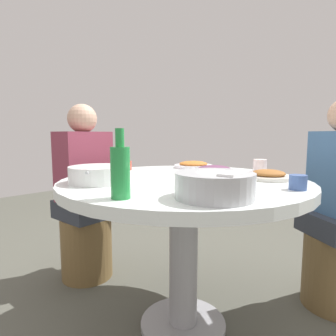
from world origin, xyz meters
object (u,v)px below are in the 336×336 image
at_px(rice_bowl, 215,185).
at_px(tea_cup_side, 127,165).
at_px(dish_eggplant, 214,171).
at_px(stool_for_diner_right, 336,270).
at_px(soup_bowl, 98,175).
at_px(tea_cup_near, 260,166).
at_px(stool_for_diner_left, 87,247).
at_px(round_dining_table, 184,207).
at_px(dish_tofu_braise, 193,165).
at_px(green_bottle, 120,171).
at_px(diner_left, 84,171).
at_px(tea_cup_far, 298,182).
at_px(dish_stirfry, 268,175).

distance_m(rice_bowl, tea_cup_side, 0.87).
height_order(dish_eggplant, stool_for_diner_right, dish_eggplant).
distance_m(soup_bowl, tea_cup_side, 0.46).
xyz_separation_m(tea_cup_near, stool_for_diner_right, (0.35, 0.27, -0.60)).
relative_size(dish_eggplant, stool_for_diner_left, 0.57).
xyz_separation_m(round_dining_table, stool_for_diner_right, (0.51, 0.74, -0.42)).
bearing_deg(soup_bowl, dish_tofu_braise, 93.75).
relative_size(dish_tofu_braise, green_bottle, 1.04).
xyz_separation_m(stool_for_diner_left, diner_left, (0.00, 0.00, 0.53)).
bearing_deg(tea_cup_near, stool_for_diner_left, -151.51).
bearing_deg(dish_tofu_braise, tea_cup_far, -21.09).
xyz_separation_m(tea_cup_far, stool_for_diner_left, (-1.33, -0.16, -0.59)).
relative_size(dish_tofu_braise, stool_for_diner_right, 0.58).
xyz_separation_m(green_bottle, stool_for_diner_right, (0.39, 1.21, -0.65)).
bearing_deg(tea_cup_near, green_bottle, -92.32).
relative_size(rice_bowl, soup_bowl, 1.05).
bearing_deg(tea_cup_far, stool_for_diner_right, 88.69).
distance_m(green_bottle, stool_for_diner_left, 1.22).
height_order(dish_eggplant, diner_left, diner_left).
bearing_deg(soup_bowl, round_dining_table, 58.77).
bearing_deg(tea_cup_near, tea_cup_far, -47.73).
height_order(round_dining_table, soup_bowl, soup_bowl).
bearing_deg(stool_for_diner_right, dish_eggplant, -135.22).
xyz_separation_m(rice_bowl, tea_cup_side, (-0.83, 0.27, -0.02)).
relative_size(dish_tofu_braise, tea_cup_near, 3.29).
relative_size(soup_bowl, dish_stirfry, 1.09).
height_order(dish_eggplant, stool_for_diner_left, dish_eggplant).
relative_size(soup_bowl, stool_for_diner_left, 0.61).
height_order(green_bottle, diner_left, diner_left).
xyz_separation_m(dish_tofu_braise, dish_stirfry, (0.55, -0.11, -0.00)).
distance_m(round_dining_table, dish_tofu_braise, 0.49).
height_order(rice_bowl, diner_left, diner_left).
height_order(green_bottle, tea_cup_near, green_bottle).
distance_m(tea_cup_far, stool_for_diner_left, 1.46).
relative_size(dish_stirfry, tea_cup_side, 3.86).
relative_size(round_dining_table, tea_cup_far, 17.58).
bearing_deg(stool_for_diner_left, rice_bowl, -8.93).
bearing_deg(tea_cup_near, round_dining_table, -108.24).
bearing_deg(diner_left, dish_tofu_braise, 38.34).
distance_m(soup_bowl, green_bottle, 0.35).
bearing_deg(round_dining_table, green_bottle, -75.72).
height_order(round_dining_table, green_bottle, green_bottle).
xyz_separation_m(dish_tofu_braise, diner_left, (-0.57, -0.45, -0.05)).
distance_m(rice_bowl, dish_tofu_braise, 0.88).
distance_m(soup_bowl, diner_left, 0.69).
distance_m(tea_cup_near, stool_for_diner_left, 1.27).
height_order(dish_tofu_braise, stool_for_diner_left, dish_tofu_braise).
bearing_deg(tea_cup_side, dish_stirfry, 18.35).
distance_m(round_dining_table, soup_bowl, 0.44).
relative_size(round_dining_table, dish_eggplant, 4.86).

